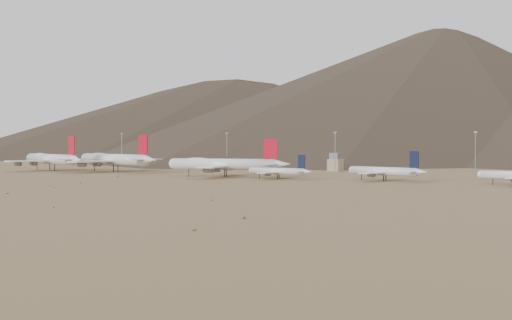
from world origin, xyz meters
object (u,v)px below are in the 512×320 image
Objects in this scene: widebody_centre at (115,159)px; widebody_east at (224,164)px; narrowbody_b at (385,171)px; widebody_west at (52,159)px; control_tower at (335,163)px; narrowbody_a at (279,171)px.

widebody_centre is 1.15× the size of widebody_east.
widebody_east reaches higher than narrowbody_b.
widebody_west is 230.86m from narrowbody_b.
control_tower is at bearing 141.81° from narrowbody_b.
narrowbody_a is at bearing -18.46° from widebody_east.
widebody_east is (140.67, -0.19, -0.60)m from widebody_west.
narrowbody_b is at bearing 19.39° from widebody_west.
narrowbody_a is 0.86× the size of narrowbody_b.
widebody_centre reaches higher than narrowbody_a.
widebody_centre reaches higher than widebody_west.
narrowbody_a is at bearing -152.80° from narrowbody_b.
widebody_east is at bearing 4.53° from widebody_centre.
widebody_west is at bearing 163.13° from widebody_east.
widebody_centre is 94.88m from widebody_east.
narrowbody_b is at bearing 18.09° from narrowbody_a.
widebody_east is (94.18, -11.46, -0.90)m from widebody_centre.
widebody_centre is 142.36m from control_tower.
widebody_centre is 183.99m from narrowbody_b.
control_tower is at bearing 47.71° from widebody_centre.
widebody_centre reaches higher than control_tower.
widebody_centre is at bearing -143.76° from control_tower.
narrowbody_a reaches higher than control_tower.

